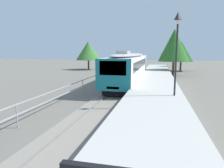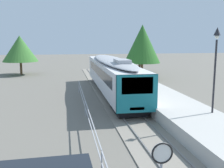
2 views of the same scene
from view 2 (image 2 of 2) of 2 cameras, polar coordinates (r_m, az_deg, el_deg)
The scene contains 10 objects.
ground_plane at distance 20.75m, azimuth -5.05°, elevation -6.02°, with size 160.00×160.00×0.00m, color #6B665B.
track_rails at distance 21.19m, azimuth 3.10°, elevation -5.58°, with size 3.20×60.00×0.14m.
commuter_train at distance 27.09m, azimuth 0.05°, elevation 2.30°, with size 2.82×19.50×3.74m.
station_platform at distance 22.02m, azimuth 11.40°, elevation -4.05°, with size 3.90×60.00×0.90m, color #B7B5AD.
platform_lamp_mid_platform at distance 17.87m, azimuth 21.10°, elevation 5.93°, with size 0.34×0.34×5.35m.
speed_limit_sign at distance 7.79m, azimuth 10.46°, elevation -16.68°, with size 0.61×0.10×2.81m.
carpark_fence at distance 11.04m, azimuth -2.18°, elevation -15.32°, with size 0.06×36.06×1.25m.
tree_behind_carpark at distance 46.15m, azimuth 5.87°, elevation 7.38°, with size 4.70×4.70×5.84m.
tree_behind_station_far at distance 44.27m, azimuth -18.86°, elevation 7.09°, with size 5.41×5.41×6.07m.
tree_distant_left at distance 37.51m, azimuth 6.41°, elevation 8.42°, with size 4.98×4.98×7.47m.
Camera 2 is at (-4.61, 2.07, 5.54)m, focal length 43.28 mm.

